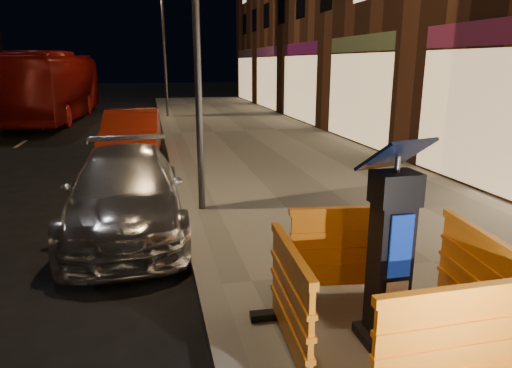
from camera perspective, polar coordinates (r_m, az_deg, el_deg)
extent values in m
plane|color=black|center=(5.68, -5.77, -13.86)|extent=(120.00, 120.00, 0.00)
cube|color=gray|center=(6.66, 21.15, -9.64)|extent=(6.00, 60.00, 0.15)
cube|color=slate|center=(5.65, -5.79, -13.19)|extent=(0.30, 60.00, 0.15)
cube|color=black|center=(4.40, 16.47, -7.86)|extent=(0.63, 0.63, 1.85)
cube|color=orange|center=(3.89, 23.14, -18.55)|extent=(1.33, 0.55, 1.03)
cube|color=orange|center=(5.33, 11.16, -8.16)|extent=(1.39, 0.72, 1.03)
cube|color=orange|center=(4.22, 4.33, -14.43)|extent=(0.61, 1.35, 1.03)
cube|color=orange|center=(5.07, 25.71, -10.70)|extent=(0.70, 1.38, 1.03)
imported|color=silver|center=(8.07, -15.67, -5.40)|extent=(1.89, 4.54, 1.31)
imported|color=#AB2713|center=(13.76, -14.99, 3.03)|extent=(1.69, 4.34, 1.41)
imported|color=maroon|center=(24.49, -23.84, 7.34)|extent=(3.20, 11.59, 3.20)
cylinder|color=#3F3F44|center=(8.00, -7.43, 17.85)|extent=(0.12, 0.12, 6.00)
cylinder|color=#3F3F44|center=(22.97, -11.36, 15.77)|extent=(0.12, 0.12, 6.00)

